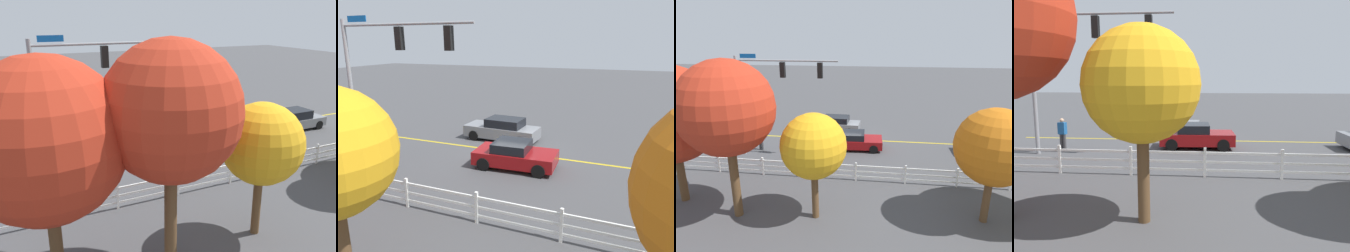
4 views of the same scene
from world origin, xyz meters
TOP-DOWN VIEW (x-y plane):
  - ground_plane at (0.00, 0.00)m, footprint 120.00×120.00m
  - lane_center_stripe at (-4.00, 0.00)m, footprint 28.00×0.16m
  - signal_assembly at (4.73, 4.05)m, footprint 7.04×0.37m
  - car_0 at (1.25, -1.95)m, footprint 4.68×1.97m
  - car_1 at (-1.01, 1.94)m, footprint 4.05×2.17m
  - car_2 at (-10.86, 1.74)m, footprint 4.32×1.93m
  - pedestrian at (6.00, 3.15)m, footprint 0.44×0.33m
  - white_rail_fence at (-3.00, 7.11)m, footprint 26.10×0.10m
  - tree_0 at (-0.01, 11.00)m, footprint 2.98×2.98m
  - tree_3 at (3.72, 11.33)m, footprint 4.26×4.26m
  - tree_4 at (7.17, 10.42)m, footprint 4.80×4.80m

SIDE VIEW (x-z plane):
  - ground_plane at x=0.00m, z-range 0.00..0.00m
  - lane_center_stripe at x=-4.00m, z-range 0.00..0.01m
  - white_rail_fence at x=-3.00m, z-range 0.03..1.18m
  - car_1 at x=-1.01m, z-range -0.02..1.29m
  - car_0 at x=1.25m, z-range -0.02..1.40m
  - car_2 at x=-10.86m, z-range -0.03..1.43m
  - pedestrian at x=6.00m, z-range 0.08..1.77m
  - tree_0 at x=-0.01m, z-range 1.04..6.16m
  - tree_4 at x=7.17m, z-range 1.11..8.16m
  - signal_assembly at x=4.73m, z-range 1.44..8.59m
  - tree_3 at x=3.72m, z-range 1.56..9.00m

